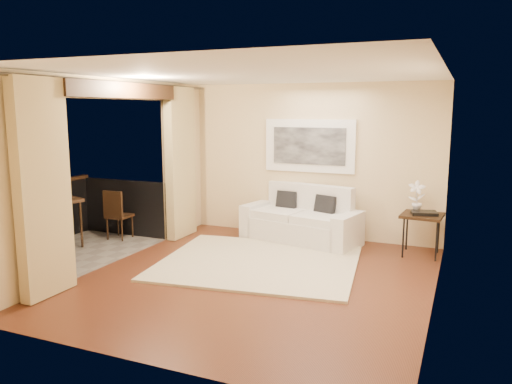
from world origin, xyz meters
The scene contains 18 objects.
floor centered at (0.00, 0.00, 0.00)m, with size 5.00×5.00×0.00m, color #5B2D1A.
room_shell centered at (-2.13, 0.00, 2.52)m, with size 5.00×6.40×5.00m.
balcony centered at (-3.31, 0.00, 0.18)m, with size 1.81×2.60×1.17m.
curtains centered at (-2.11, 0.00, 1.34)m, with size 0.16×4.80×2.64m.
artwork centered at (-0.04, 2.46, 1.62)m, with size 1.62×0.07×0.92m.
rug centered at (-0.23, 0.61, 0.02)m, with size 2.83×2.46×0.04m, color beige.
sofa centered at (-0.03, 2.09, 0.34)m, with size 2.13×1.25×0.96m.
side_table centered at (1.93, 2.00, 0.60)m, with size 0.65×0.65×0.66m.
tray centered at (1.96, 1.98, 0.68)m, with size 0.38×0.28×0.05m, color black.
orchid centered at (1.82, 2.11, 0.91)m, with size 0.26×0.18×0.50m, color white.
bistro_table centered at (-3.55, 0.00, 0.76)m, with size 0.89×0.89×0.84m.
balcony_chair_far centered at (-3.04, 0.91, 0.50)m, with size 0.39×0.39×0.87m.
balcony_chair_near centered at (-3.71, -0.50, 0.54)m, with size 0.45×0.45×0.93m.
ice_bucket centered at (-3.71, 0.13, 0.94)m, with size 0.18×0.18×0.20m, color silver.
candle centered at (-3.53, 0.18, 0.88)m, with size 0.06×0.06×0.07m, color red.
vase centered at (-3.57, -0.17, 0.93)m, with size 0.04×0.04×0.18m, color silver.
glass_a centered at (-3.47, -0.06, 0.90)m, with size 0.06×0.06×0.12m, color white.
glass_b centered at (-3.41, 0.03, 0.90)m, with size 0.06×0.06×0.12m, color white.
Camera 1 is at (2.51, -5.94, 2.26)m, focal length 35.00 mm.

